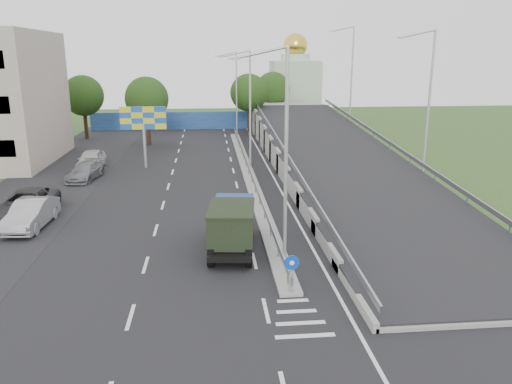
{
  "coord_description": "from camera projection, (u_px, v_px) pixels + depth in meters",
  "views": [
    {
      "loc": [
        -3.3,
        -16.76,
        9.85
      ],
      "look_at": [
        -0.65,
        10.9,
        2.2
      ],
      "focal_mm": 35.0,
      "sensor_mm": 36.0,
      "label": 1
    }
  ],
  "objects": [
    {
      "name": "ground",
      "position": [
        300.0,
        323.0,
        19.01
      ],
      "size": [
        160.0,
        160.0,
        0.0
      ],
      "primitive_type": "plane",
      "color": "#2D4C1E",
      "rests_on": "ground"
    },
    {
      "name": "dump_truck",
      "position": [
        232.0,
        224.0,
        25.82
      ],
      "size": [
        2.73,
        5.97,
        2.55
      ],
      "rotation": [
        0.0,
        0.0,
        -0.11
      ],
      "color": "black",
      "rests_on": "ground"
    },
    {
      "name": "overpass_ramp",
      "position": [
        337.0,
        154.0,
        42.27
      ],
      "size": [
        10.0,
        50.0,
        3.5
      ],
      "color": "gray",
      "rests_on": "ground"
    },
    {
      "name": "sign_bollard",
      "position": [
        291.0,
        274.0,
        20.82
      ],
      "size": [
        0.64,
        0.23,
        1.67
      ],
      "color": "black",
      "rests_on": "median"
    },
    {
      "name": "lamp_post_mid",
      "position": [
        248.0,
        104.0,
        42.43
      ],
      "size": [
        2.74,
        0.18,
        10.08
      ],
      "color": "#B2B5B7",
      "rests_on": "median"
    },
    {
      "name": "median_guardrail",
      "position": [
        249.0,
        167.0,
        41.84
      ],
      "size": [
        0.09,
        44.0,
        0.71
      ],
      "color": "gray",
      "rests_on": "median"
    },
    {
      "name": "parked_car_d",
      "position": [
        85.0,
        171.0,
        40.6
      ],
      "size": [
        2.67,
        5.02,
        1.38
      ],
      "primitive_type": "imported",
      "rotation": [
        0.0,
        0.0,
        -0.16
      ],
      "color": "slate",
      "rests_on": "ground"
    },
    {
      "name": "parked_car_c",
      "position": [
        27.0,
        204.0,
        31.37
      ],
      "size": [
        2.81,
        5.95,
        1.64
      ],
      "primitive_type": "imported",
      "rotation": [
        0.0,
        0.0,
        -0.02
      ],
      "color": "#303034",
      "rests_on": "ground"
    },
    {
      "name": "church",
      "position": [
        295.0,
        86.0,
        76.1
      ],
      "size": [
        7.0,
        7.0,
        13.8
      ],
      "color": "#B2CCAD",
      "rests_on": "ground"
    },
    {
      "name": "blue_wall",
      "position": [
        203.0,
        120.0,
        68.23
      ],
      "size": [
        30.0,
        0.5,
        2.4
      ],
      "primitive_type": "cube",
      "color": "navy",
      "rests_on": "ground"
    },
    {
      "name": "road_surface",
      "position": [
        214.0,
        189.0,
        37.92
      ],
      "size": [
        26.0,
        90.0,
        0.04
      ],
      "primitive_type": "cube",
      "color": "black",
      "rests_on": "ground"
    },
    {
      "name": "billboard",
      "position": [
        143.0,
        122.0,
        43.94
      ],
      "size": [
        4.0,
        0.24,
        5.5
      ],
      "color": "#B2B5B7",
      "rests_on": "ground"
    },
    {
      "name": "lamp_post_near",
      "position": [
        282.0,
        145.0,
        23.23
      ],
      "size": [
        2.74,
        0.18,
        10.08
      ],
      "color": "#B2B5B7",
      "rests_on": "median"
    },
    {
      "name": "tree_median_far",
      "position": [
        249.0,
        93.0,
        63.88
      ],
      "size": [
        4.8,
        4.8,
        7.6
      ],
      "color": "black",
      "rests_on": "ground"
    },
    {
      "name": "tree_left_mid",
      "position": [
        147.0,
        99.0,
        55.1
      ],
      "size": [
        4.8,
        4.8,
        7.6
      ],
      "color": "black",
      "rests_on": "ground"
    },
    {
      "name": "tree_left_far",
      "position": [
        83.0,
        96.0,
        59.16
      ],
      "size": [
        4.8,
        4.8,
        7.6
      ],
      "color": "black",
      "rests_on": "ground"
    },
    {
      "name": "lamp_post_far",
      "position": [
        235.0,
        89.0,
        61.62
      ],
      "size": [
        2.74,
        0.18,
        10.08
      ],
      "color": "#B2B5B7",
      "rests_on": "median"
    },
    {
      "name": "tree_ramp_far",
      "position": [
        273.0,
        89.0,
        70.97
      ],
      "size": [
        4.8,
        4.8,
        7.6
      ],
      "color": "black",
      "rests_on": "ground"
    },
    {
      "name": "parked_car_e",
      "position": [
        91.0,
        160.0,
        44.22
      ],
      "size": [
        2.11,
        5.09,
        1.72
      ],
      "primitive_type": "imported",
      "rotation": [
        0.0,
        0.0,
        0.02
      ],
      "color": "#B5B5B1",
      "rests_on": "ground"
    },
    {
      "name": "parked_car_b",
      "position": [
        31.0,
        214.0,
        29.29
      ],
      "size": [
        2.05,
        5.12,
        1.66
      ],
      "primitive_type": "imported",
      "rotation": [
        0.0,
        0.0,
        -0.06
      ],
      "color": "#9E9DA3",
      "rests_on": "ground"
    },
    {
      "name": "parking_strip",
      "position": [
        37.0,
        193.0,
        36.72
      ],
      "size": [
        8.0,
        90.0,
        0.05
      ],
      "primitive_type": "cube",
      "color": "black",
      "rests_on": "ground"
    },
    {
      "name": "median",
      "position": [
        249.0,
        175.0,
        42.01
      ],
      "size": [
        1.0,
        44.0,
        0.2
      ],
      "primitive_type": "cube",
      "color": "gray",
      "rests_on": "ground"
    }
  ]
}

